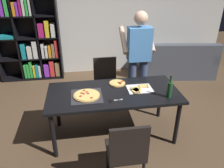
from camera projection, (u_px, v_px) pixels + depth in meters
ground_plane at (113, 133)px, 3.45m from camera, size 12.00×12.00×0.00m
back_wall at (96, 14)px, 5.11m from camera, size 6.40×0.10×2.80m
dining_table at (114, 96)px, 3.14m from camera, size 1.87×0.86×0.75m
chair_near_camera at (127, 150)px, 2.41m from camera, size 0.42×0.42×0.90m
chair_far_side at (106, 79)px, 4.03m from camera, size 0.42×0.42×0.90m
couch at (177, 63)px, 5.32m from camera, size 1.80×1.07×0.85m
bookshelf at (30, 39)px, 4.92m from camera, size 1.40×0.35×1.95m
person_serving_pizza at (138, 57)px, 3.69m from camera, size 0.55×0.54×1.75m
pepperoni_pizza_on_tray at (87, 96)px, 2.99m from camera, size 0.42×0.42×0.04m
pizza_slices_on_towel at (139, 89)px, 3.17m from camera, size 0.36×0.30×0.03m
wine_bottle at (169, 89)px, 2.93m from camera, size 0.07×0.07×0.32m
kitchen_scissors at (113, 100)px, 2.89m from camera, size 0.20×0.09×0.01m
second_pizza_plain at (117, 83)px, 3.33m from camera, size 0.25×0.25×0.03m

